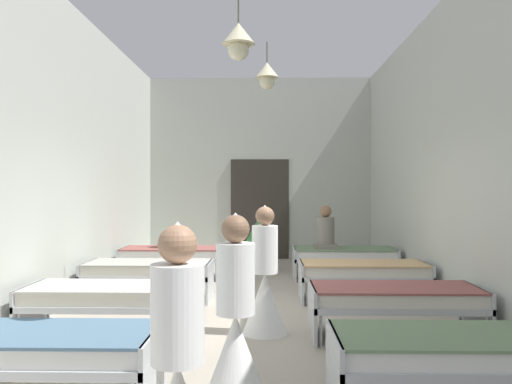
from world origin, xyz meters
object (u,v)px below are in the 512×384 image
bed_left_row_0 (34,349)px  bed_left_row_2 (149,271)px  nurse_near_aisle (235,336)px  bed_right_row_2 (363,271)px  bed_right_row_3 (344,255)px  bed_left_row_3 (172,255)px  patient_seated_primary (326,232)px  bed_right_row_0 (458,352)px  bed_right_row_1 (395,298)px  nurse_far_aisle (265,288)px  bed_left_row_1 (110,297)px  potted_plant (261,233)px

bed_left_row_0 → bed_left_row_2: same height
bed_left_row_2 → nurse_near_aisle: bearing=-67.5°
bed_right_row_2 → bed_right_row_3: 1.90m
bed_left_row_0 → bed_left_row_2: bearing=90.0°
bed_left_row_3 → patient_seated_primary: 2.92m
bed_right_row_0 → bed_right_row_2: 3.80m
bed_right_row_3 → bed_left_row_0: bearing=-119.6°
bed_left_row_3 → bed_right_row_3: 3.24m
bed_right_row_3 → patient_seated_primary: size_ratio=2.37×
bed_right_row_1 → patient_seated_primary: 3.78m
bed_left_row_3 → bed_right_row_1: bearing=-49.6°
patient_seated_primary → bed_right_row_3: bearing=10.2°
bed_right_row_3 → nurse_far_aisle: size_ratio=1.28×
bed_right_row_2 → patient_seated_primary: 1.92m
bed_left_row_1 → bed_left_row_3: same height
bed_left_row_3 → bed_left_row_0: bearing=-90.0°
bed_right_row_0 → bed_right_row_1: (0.00, 1.90, 0.00)m
potted_plant → nurse_near_aisle: bearing=-91.0°
bed_left_row_2 → bed_right_row_2: same height
bed_right_row_0 → bed_left_row_3: bearing=119.6°
bed_right_row_0 → bed_right_row_1: 1.90m
nurse_near_aisle → patient_seated_primary: nurse_near_aisle is taller
bed_left_row_0 → bed_right_row_1: bearing=30.4°
bed_right_row_1 → patient_seated_primary: bearing=95.4°
bed_right_row_3 → nurse_near_aisle: bearing=-106.7°
bed_right_row_0 → potted_plant: (-1.57, 6.63, 0.34)m
potted_plant → bed_right_row_3: bearing=-30.5°
bed_right_row_2 → patient_seated_primary: bearing=100.8°
bed_right_row_0 → bed_left_row_3: 6.56m
bed_left_row_1 → bed_right_row_3: same height
bed_right_row_2 → nurse_near_aisle: bearing=-114.3°
nurse_near_aisle → bed_right_row_3: bearing=131.3°
bed_left_row_0 → potted_plant: 6.84m
bed_left_row_1 → patient_seated_primary: (2.89, 3.74, 0.43)m
bed_right_row_0 → nurse_near_aisle: bearing=177.9°
bed_right_row_2 → bed_left_row_3: same height
bed_right_row_2 → nurse_near_aisle: size_ratio=1.28×
bed_left_row_1 → bed_left_row_3: 3.80m
bed_left_row_1 → bed_right_row_1: 3.24m
bed_left_row_0 → bed_left_row_1: 1.90m
bed_left_row_0 → bed_left_row_2: (0.00, 3.80, 0.00)m
bed_right_row_0 → bed_right_row_3: (0.00, 5.70, 0.00)m
bed_left_row_3 → potted_plant: size_ratio=1.63×
bed_right_row_1 → patient_seated_primary: size_ratio=2.37×
bed_right_row_1 → bed_right_row_2: same height
bed_left_row_3 → bed_right_row_3: size_ratio=1.00×
bed_left_row_0 → bed_left_row_3: bearing=90.0°
bed_left_row_1 → patient_seated_primary: bearing=52.3°
potted_plant → bed_right_row_1: bearing=-71.6°
bed_left_row_3 → nurse_far_aisle: 4.09m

